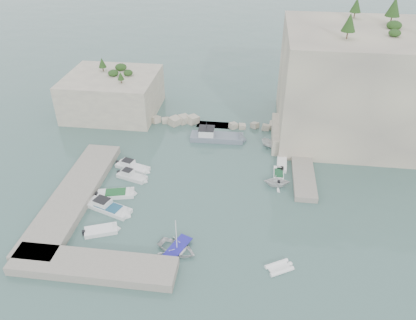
# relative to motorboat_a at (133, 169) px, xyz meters

# --- Properties ---
(ground) EXTENTS (400.00, 400.00, 0.00)m
(ground) POSITION_rel_motorboat_a_xyz_m (11.29, -6.80, 0.00)
(ground) COLOR #456761
(ground) RESTS_ON ground
(cliff_east) EXTENTS (26.00, 22.00, 17.00)m
(cliff_east) POSITION_rel_motorboat_a_xyz_m (34.29, 16.20, 8.50)
(cliff_east) COLOR beige
(cliff_east) RESTS_ON ground
(cliff_terrace) EXTENTS (8.00, 10.00, 2.50)m
(cliff_terrace) POSITION_rel_motorboat_a_xyz_m (24.29, 11.20, 1.25)
(cliff_terrace) COLOR beige
(cliff_terrace) RESTS_ON ground
(outcrop_west) EXTENTS (16.00, 14.00, 7.00)m
(outcrop_west) POSITION_rel_motorboat_a_xyz_m (-8.71, 18.20, 3.50)
(outcrop_west) COLOR beige
(outcrop_west) RESTS_ON ground
(quay_west) EXTENTS (5.00, 24.00, 1.10)m
(quay_west) POSITION_rel_motorboat_a_xyz_m (-5.71, -7.80, 0.55)
(quay_west) COLOR #9E9689
(quay_west) RESTS_ON ground
(quay_south) EXTENTS (18.00, 4.00, 1.10)m
(quay_south) POSITION_rel_motorboat_a_xyz_m (1.29, -19.30, 0.55)
(quay_south) COLOR #9E9689
(quay_south) RESTS_ON ground
(ledge_east) EXTENTS (3.00, 16.00, 0.80)m
(ledge_east) POSITION_rel_motorboat_a_xyz_m (24.79, 3.20, 0.40)
(ledge_east) COLOR #9E9689
(ledge_east) RESTS_ON ground
(breakwater) EXTENTS (28.00, 3.00, 1.40)m
(breakwater) POSITION_rel_motorboat_a_xyz_m (10.29, 15.20, 0.70)
(breakwater) COLOR beige
(breakwater) RESTS_ON ground
(motorboat_a) EXTENTS (5.87, 3.25, 1.40)m
(motorboat_a) POSITION_rel_motorboat_a_xyz_m (0.00, 0.00, 0.00)
(motorboat_a) COLOR white
(motorboat_a) RESTS_ON ground
(motorboat_b) EXTENTS (5.06, 2.92, 1.40)m
(motorboat_b) POSITION_rel_motorboat_a_xyz_m (0.59, -2.38, 0.00)
(motorboat_b) COLOR silver
(motorboat_b) RESTS_ON ground
(motorboat_c) EXTENTS (5.61, 3.11, 0.70)m
(motorboat_c) POSITION_rel_motorboat_a_xyz_m (-0.44, -6.48, 0.00)
(motorboat_c) COLOR white
(motorboat_c) RESTS_ON ground
(motorboat_d) EXTENTS (7.10, 4.21, 1.40)m
(motorboat_d) POSITION_rel_motorboat_a_xyz_m (-0.45, -9.44, 0.00)
(motorboat_d) COLOR white
(motorboat_d) RESTS_ON ground
(motorboat_e) EXTENTS (4.52, 3.11, 0.70)m
(motorboat_e) POSITION_rel_motorboat_a_xyz_m (0.06, -13.59, 0.00)
(motorboat_e) COLOR white
(motorboat_e) RESTS_ON ground
(rowboat) EXTENTS (5.59, 4.86, 0.97)m
(rowboat) POSITION_rel_motorboat_a_xyz_m (9.66, -15.42, 0.00)
(rowboat) COLOR white
(rowboat) RESTS_ON ground
(inflatable_dinghy) EXTENTS (3.37, 2.79, 0.44)m
(inflatable_dinghy) POSITION_rel_motorboat_a_xyz_m (21.08, -16.62, 0.00)
(inflatable_dinghy) COLOR white
(inflatable_dinghy) RESTS_ON ground
(tender_east_a) EXTENTS (3.68, 3.22, 1.86)m
(tender_east_a) POSITION_rel_motorboat_a_xyz_m (20.96, -1.56, 0.00)
(tender_east_a) COLOR white
(tender_east_a) RESTS_ON ground
(tender_east_b) EXTENTS (1.48, 4.18, 0.70)m
(tender_east_b) POSITION_rel_motorboat_a_xyz_m (21.29, 0.80, 0.00)
(tender_east_b) COLOR white
(tender_east_b) RESTS_ON ground
(tender_east_c) EXTENTS (1.58, 4.42, 0.70)m
(tender_east_c) POSITION_rel_motorboat_a_xyz_m (21.81, 3.67, 0.00)
(tender_east_c) COLOR white
(tender_east_c) RESTS_ON ground
(tender_east_d) EXTENTS (4.21, 2.94, 1.53)m
(tender_east_d) POSITION_rel_motorboat_a_xyz_m (20.53, 8.60, 0.00)
(tender_east_d) COLOR white
(tender_east_d) RESTS_ON ground
(work_boat) EXTENTS (9.54, 3.05, 2.20)m
(work_boat) POSITION_rel_motorboat_a_xyz_m (11.36, 10.11, 0.00)
(work_boat) COLOR slate
(work_boat) RESTS_ON ground
(rowboat_mast) EXTENTS (0.10, 0.10, 4.20)m
(rowboat_mast) POSITION_rel_motorboat_a_xyz_m (9.66, -15.42, 2.58)
(rowboat_mast) COLOR white
(rowboat_mast) RESTS_ON rowboat
(vegetation) EXTENTS (53.48, 13.88, 13.40)m
(vegetation) POSITION_rel_motorboat_a_xyz_m (29.12, 17.60, 17.93)
(vegetation) COLOR #1E4219
(vegetation) RESTS_ON ground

